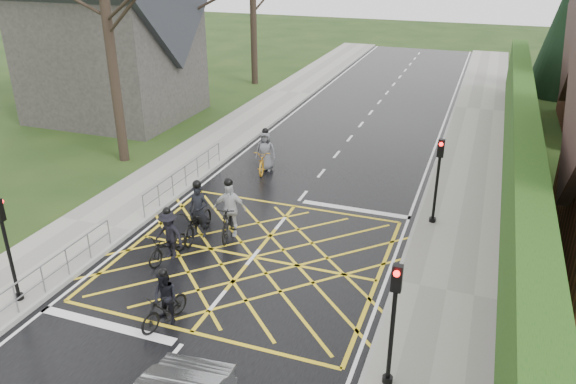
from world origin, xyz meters
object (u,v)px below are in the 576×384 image
Objects in this scene: cyclist_rear at (198,219)px; cyclist_front at (229,215)px; cyclist_lead at (265,156)px; cyclist_mid at (169,240)px; cyclist_back at (165,303)px.

cyclist_rear is 1.04m from cyclist_front.
cyclist_lead is at bearing 87.23° from cyclist_rear.
cyclist_front is 5.99m from cyclist_lead.
cyclist_front is (1.12, 2.04, 0.12)m from cyclist_mid.
cyclist_lead is (-1.08, 5.89, -0.10)m from cyclist_front.
cyclist_back is 0.78× the size of cyclist_front.
cyclist_lead is (0.04, 7.93, 0.02)m from cyclist_mid.
cyclist_lead is (-0.15, 6.35, -0.00)m from cyclist_rear.
cyclist_front is at bearing 22.14° from cyclist_rear.
cyclist_rear reaches higher than cyclist_back.
cyclist_mid is at bearing 133.40° from cyclist_back.
cyclist_mid is at bearing -132.36° from cyclist_front.
cyclist_front is at bearing 110.05° from cyclist_back.
cyclist_back is 10.97m from cyclist_lead.
cyclist_front reaches higher than cyclist_lead.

